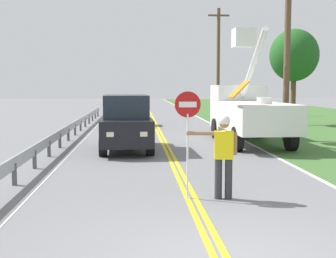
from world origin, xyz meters
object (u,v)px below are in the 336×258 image
(stop_sign_paddle, at_px, (188,120))
(utility_pole_near, at_px, (287,47))
(oncoming_sedan_second, at_px, (125,112))
(utility_pole_mid, at_px, (218,59))
(oncoming_suv_nearest, at_px, (126,122))
(utility_bucket_truck, at_px, (248,110))
(flagger_worker, at_px, (223,151))
(roadside_tree_verge, at_px, (294,56))

(stop_sign_paddle, bearing_deg, utility_pole_near, 61.81)
(oncoming_sedan_second, xyz_separation_m, utility_pole_mid, (7.65, 10.80, 3.80))
(stop_sign_paddle, distance_m, oncoming_sedan_second, 18.62)
(utility_pole_near, bearing_deg, utility_pole_mid, 89.11)
(oncoming_sedan_second, relative_size, utility_pole_mid, 0.47)
(oncoming_suv_nearest, height_order, utility_pole_mid, utility_pole_mid)
(stop_sign_paddle, xyz_separation_m, utility_bucket_truck, (3.65, 9.61, -0.31))
(oncoming_suv_nearest, bearing_deg, utility_pole_mid, 71.27)
(oncoming_sedan_second, xyz_separation_m, utility_pole_near, (7.35, -8.11, 3.30))
(oncoming_suv_nearest, bearing_deg, oncoming_sedan_second, 91.52)
(flagger_worker, xyz_separation_m, utility_pole_near, (4.81, 10.49, 3.09))
(stop_sign_paddle, distance_m, utility_bucket_truck, 10.29)
(flagger_worker, relative_size, oncoming_sedan_second, 0.44)
(utility_pole_mid, distance_m, roadside_tree_verge, 11.39)
(utility_bucket_truck, bearing_deg, utility_pole_mid, 83.58)
(utility_pole_near, bearing_deg, stop_sign_paddle, -118.19)
(flagger_worker, height_order, stop_sign_paddle, stop_sign_paddle)
(oncoming_sedan_second, distance_m, utility_pole_near, 11.43)
(utility_bucket_truck, bearing_deg, oncoming_suv_nearest, -158.81)
(stop_sign_paddle, bearing_deg, oncoming_suv_nearest, 101.05)
(stop_sign_paddle, height_order, oncoming_sedan_second, stop_sign_paddle)
(oncoming_sedan_second, bearing_deg, stop_sign_paddle, -84.52)
(oncoming_sedan_second, bearing_deg, utility_bucket_truck, -58.62)
(utility_pole_mid, relative_size, roadside_tree_verge, 1.51)
(flagger_worker, distance_m, utility_bucket_truck, 10.13)
(oncoming_suv_nearest, height_order, oncoming_sedan_second, oncoming_suv_nearest)
(utility_bucket_truck, xyz_separation_m, utility_pole_near, (1.92, 0.79, 2.74))
(roadside_tree_verge, bearing_deg, stop_sign_paddle, -115.26)
(roadside_tree_verge, bearing_deg, oncoming_suv_nearest, -133.50)
(flagger_worker, distance_m, stop_sign_paddle, 1.02)
(stop_sign_paddle, xyz_separation_m, utility_pole_mid, (5.87, 29.31, 2.93))
(utility_pole_mid, height_order, roadside_tree_verge, utility_pole_mid)
(flagger_worker, bearing_deg, roadside_tree_verge, 66.84)
(oncoming_suv_nearest, relative_size, roadside_tree_verge, 0.79)
(flagger_worker, xyz_separation_m, oncoming_sedan_second, (-2.54, 18.61, -0.21))
(utility_pole_mid, bearing_deg, utility_bucket_truck, -96.42)
(utility_pole_near, relative_size, roadside_tree_verge, 1.34)
(oncoming_sedan_second, relative_size, utility_pole_near, 0.52)
(flagger_worker, height_order, utility_pole_near, utility_pole_near)
(utility_bucket_truck, height_order, roadside_tree_verge, roadside_tree_verge)
(utility_bucket_truck, relative_size, utility_pole_mid, 0.77)
(roadside_tree_verge, bearing_deg, utility_pole_mid, 103.98)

